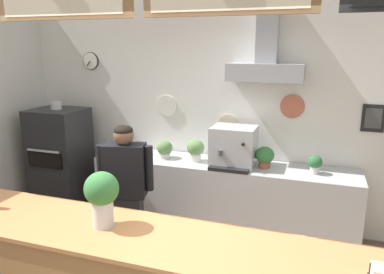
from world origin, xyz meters
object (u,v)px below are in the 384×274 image
shop_worker (126,195)px  potted_thyme (315,163)px  basil_vase (102,196)px  potted_rosemary (165,149)px  espresso_machine (234,147)px  potted_basil (265,156)px  pizza_oven (61,162)px  potted_sage (196,149)px

shop_worker → potted_thyme: (1.76, 1.12, 0.18)m
basil_vase → potted_rosemary: bearing=101.8°
espresso_machine → potted_basil: (0.36, 0.03, -0.09)m
pizza_oven → shop_worker: size_ratio=1.01×
potted_rosemary → basil_vase: (0.45, -2.14, 0.26)m
shop_worker → espresso_machine: bearing=-140.6°
potted_rosemary → basil_vase: size_ratio=0.57×
potted_thyme → basil_vase: (-1.37, -2.13, 0.26)m
potted_rosemary → potted_thyme: potted_rosemary is taller
shop_worker → potted_rosemary: shop_worker is taller
pizza_oven → potted_basil: (2.74, 0.17, 0.30)m
pizza_oven → potted_sage: (1.90, 0.14, 0.31)m
shop_worker → potted_sage: size_ratio=5.74×
espresso_machine → basil_vase: (-0.44, -2.14, 0.15)m
espresso_machine → potted_thyme: (0.93, -0.00, -0.11)m
potted_thyme → espresso_machine: bearing=179.8°
potted_basil → potted_rosemary: bearing=-178.5°
potted_sage → potted_thyme: size_ratio=1.29×
espresso_machine → potted_sage: espresso_machine is taller
potted_sage → potted_rosemary: bearing=-179.9°
potted_sage → potted_thyme: 1.40m
shop_worker → potted_basil: shop_worker is taller
basil_vase → potted_basil: bearing=69.6°
potted_rosemary → basil_vase: basil_vase is taller
pizza_oven → basil_vase: bearing=-45.9°
shop_worker → potted_sage: (0.36, 1.12, 0.21)m
pizza_oven → shop_worker: pizza_oven is taller
espresso_machine → potted_sage: 0.48m
espresso_machine → potted_rosemary: size_ratio=2.28×
potted_thyme → potted_rosemary: bearing=179.8°
potted_basil → basil_vase: basil_vase is taller
potted_thyme → pizza_oven: bearing=-177.7°
potted_sage → pizza_oven: bearing=-175.7°
pizza_oven → potted_sage: size_ratio=5.79×
espresso_machine → potted_sage: size_ratio=1.90×
shop_worker → basil_vase: (0.39, -1.01, 0.44)m
pizza_oven → potted_rosemary: pizza_oven is taller
shop_worker → espresso_machine: 1.43m
potted_rosemary → shop_worker: bearing=-87.0°
potted_rosemary → potted_thyme: (1.82, -0.01, -0.00)m
pizza_oven → shop_worker: 1.84m
espresso_machine → potted_sage: bearing=179.7°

